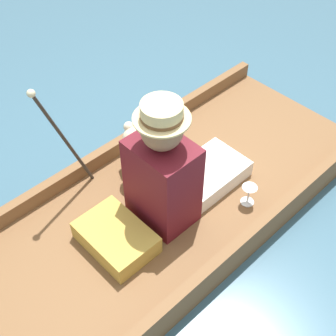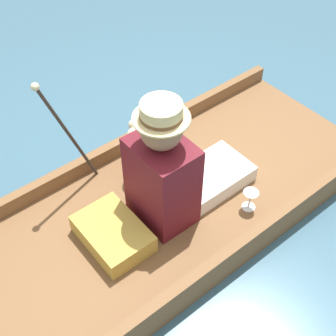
# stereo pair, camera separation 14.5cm
# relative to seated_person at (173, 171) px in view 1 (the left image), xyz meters

# --- Properties ---
(ground_plane) EXTENTS (16.00, 16.00, 0.00)m
(ground_plane) POSITION_rel_seated_person_xyz_m (-0.05, 0.05, -0.42)
(ground_plane) COLOR #385B70
(punt_boat) EXTENTS (1.13, 2.66, 0.22)m
(punt_boat) POSITION_rel_seated_person_xyz_m (-0.05, 0.05, -0.36)
(punt_boat) COLOR brown
(punt_boat) RESTS_ON ground_plane
(seat_cushion) EXTENTS (0.43, 0.30, 0.12)m
(seat_cushion) POSITION_rel_seated_person_xyz_m (-0.02, -0.41, -0.25)
(seat_cushion) COLOR #B7933D
(seat_cushion) RESTS_ON punt_boat
(seated_person) EXTENTS (0.36, 0.77, 0.82)m
(seated_person) POSITION_rel_seated_person_xyz_m (0.00, 0.00, 0.00)
(seated_person) COLOR white
(seated_person) RESTS_ON punt_boat
(teddy_bear) EXTENTS (0.29, 0.17, 0.41)m
(teddy_bear) POSITION_rel_seated_person_xyz_m (-0.34, 0.02, -0.12)
(teddy_bear) COLOR beige
(teddy_bear) RESTS_ON punt_boat
(wine_glass) EXTENTS (0.09, 0.09, 0.14)m
(wine_glass) POSITION_rel_seated_person_xyz_m (0.29, 0.35, -0.21)
(wine_glass) COLOR silver
(wine_glass) RESTS_ON punt_boat
(walking_cane) EXTENTS (0.04, 0.29, 0.83)m
(walking_cane) POSITION_rel_seated_person_xyz_m (-0.52, -0.36, 0.17)
(walking_cane) COLOR #2D2823
(walking_cane) RESTS_ON punt_boat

